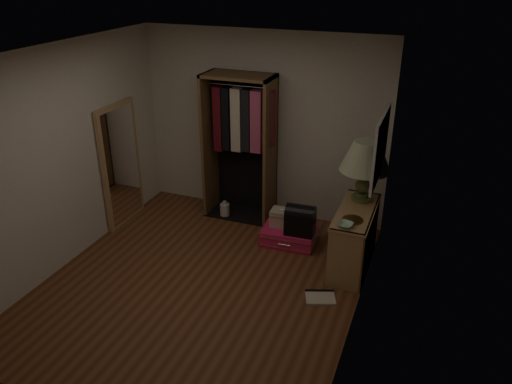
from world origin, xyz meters
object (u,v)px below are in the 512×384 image
open_wardrobe (242,135)px  pink_suitcase (289,235)px  white_jug (225,210)px  console_bookshelf (354,235)px  train_case (283,218)px  floor_mirror (121,165)px  black_bag (300,219)px  table_lamp (366,158)px

open_wardrobe → pink_suitcase: size_ratio=2.81×
pink_suitcase → white_jug: size_ratio=3.06×
console_bookshelf → train_case: console_bookshelf is taller
train_case → console_bookshelf: bearing=-15.7°
floor_mirror → train_case: (2.26, 0.27, -0.52)m
floor_mirror → train_case: floor_mirror is taller
floor_mirror → pink_suitcase: size_ratio=2.33×
train_case → black_bag: 0.31m
pink_suitcase → white_jug: (-1.10, 0.38, -0.01)m
train_case → white_jug: train_case is taller
white_jug → black_bag: bearing=-19.7°
black_bag → pink_suitcase: bearing=152.2°
train_case → black_bag: bearing=-27.2°
black_bag → white_jug: size_ratio=1.69×
black_bag → train_case: bearing=151.9°
table_lamp → open_wardrobe: bearing=165.2°
open_wardrobe → white_jug: bearing=-141.1°
open_wardrobe → pink_suitcase: 1.52m
pink_suitcase → train_case: size_ratio=2.18×
console_bookshelf → pink_suitcase: console_bookshelf is taller
console_bookshelf → floor_mirror: floor_mirror is taller
open_wardrobe → floor_mirror: 1.71m
floor_mirror → train_case: size_ratio=5.07×
open_wardrobe → black_bag: size_ratio=5.08×
open_wardrobe → train_case: size_ratio=6.11×
pink_suitcase → table_lamp: 1.48m
floor_mirror → pink_suitcase: bearing=5.4°
console_bookshelf → pink_suitcase: 0.94m
pink_suitcase → black_bag: 0.36m
open_wardrobe → table_lamp: size_ratio=2.73×
console_bookshelf → train_case: bearing=166.4°
white_jug → table_lamp: bearing=-8.5°
floor_mirror → black_bag: 2.57m
floor_mirror → white_jug: (1.27, 0.60, -0.75)m
black_bag → console_bookshelf: bearing=-12.0°
open_wardrobe → pink_suitcase: open_wardrobe is taller
table_lamp → white_jug: size_ratio=3.15×
open_wardrobe → floor_mirror: (-1.48, -0.77, -0.37)m
console_bookshelf → pink_suitcase: size_ratio=1.53×
train_case → white_jug: 1.07m
table_lamp → white_jug: bearing=171.5°
console_bookshelf → table_lamp: table_lamp is taller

